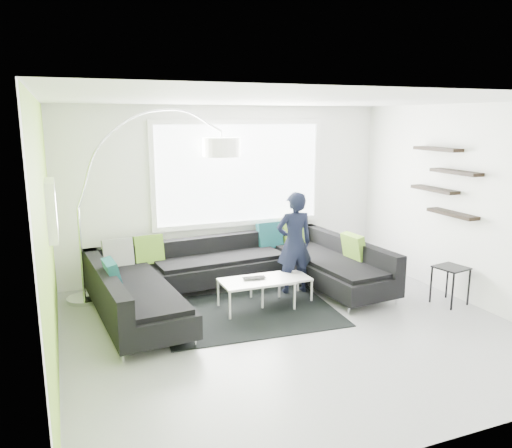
{
  "coord_description": "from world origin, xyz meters",
  "views": [
    {
      "loc": [
        -2.59,
        -5.3,
        2.6
      ],
      "look_at": [
        -0.12,
        0.9,
        1.18
      ],
      "focal_mm": 35.0,
      "sensor_mm": 36.0,
      "label": 1
    }
  ],
  "objects_px": {
    "person": "(294,243)",
    "arc_lamp": "(78,208)",
    "sectional_sofa": "(240,276)",
    "coffee_table": "(269,290)",
    "laptop": "(255,279)",
    "side_table": "(450,285)"
  },
  "relations": [
    {
      "from": "person",
      "to": "arc_lamp",
      "type": "bearing_deg",
      "value": -11.06
    },
    {
      "from": "coffee_table",
      "to": "laptop",
      "type": "bearing_deg",
      "value": -162.45
    },
    {
      "from": "side_table",
      "to": "person",
      "type": "bearing_deg",
      "value": 145.79
    },
    {
      "from": "person",
      "to": "laptop",
      "type": "xyz_separation_m",
      "value": [
        -0.79,
        -0.4,
        -0.35
      ]
    },
    {
      "from": "coffee_table",
      "to": "side_table",
      "type": "height_order",
      "value": "side_table"
    },
    {
      "from": "sectional_sofa",
      "to": "laptop",
      "type": "relative_size",
      "value": 12.28
    },
    {
      "from": "coffee_table",
      "to": "laptop",
      "type": "height_order",
      "value": "laptop"
    },
    {
      "from": "side_table",
      "to": "laptop",
      "type": "height_order",
      "value": "side_table"
    },
    {
      "from": "sectional_sofa",
      "to": "side_table",
      "type": "distance_m",
      "value": 2.98
    },
    {
      "from": "sectional_sofa",
      "to": "coffee_table",
      "type": "xyz_separation_m",
      "value": [
        0.33,
        -0.27,
        -0.17
      ]
    },
    {
      "from": "coffee_table",
      "to": "side_table",
      "type": "xyz_separation_m",
      "value": [
        2.39,
        -0.93,
        0.07
      ]
    },
    {
      "from": "sectional_sofa",
      "to": "person",
      "type": "relative_size",
      "value": 2.69
    },
    {
      "from": "side_table",
      "to": "sectional_sofa",
      "type": "bearing_deg",
      "value": 156.17
    },
    {
      "from": "coffee_table",
      "to": "laptop",
      "type": "relative_size",
      "value": 3.73
    },
    {
      "from": "person",
      "to": "laptop",
      "type": "bearing_deg",
      "value": 30.61
    },
    {
      "from": "arc_lamp",
      "to": "person",
      "type": "relative_size",
      "value": 1.78
    },
    {
      "from": "person",
      "to": "laptop",
      "type": "relative_size",
      "value": 4.56
    },
    {
      "from": "side_table",
      "to": "arc_lamp",
      "type": "bearing_deg",
      "value": 157.09
    },
    {
      "from": "arc_lamp",
      "to": "person",
      "type": "distance_m",
      "value": 3.14
    },
    {
      "from": "sectional_sofa",
      "to": "arc_lamp",
      "type": "height_order",
      "value": "arc_lamp"
    },
    {
      "from": "person",
      "to": "side_table",
      "type": "bearing_deg",
      "value": 149.48
    },
    {
      "from": "side_table",
      "to": "person",
      "type": "height_order",
      "value": "person"
    }
  ]
}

